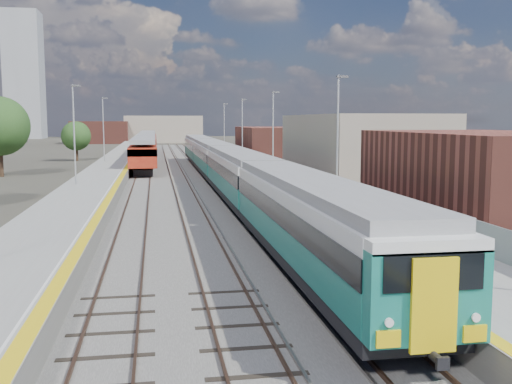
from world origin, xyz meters
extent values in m
plane|color=#47443A|center=(0.00, 50.00, 0.00)|extent=(320.00, 320.00, 0.00)
cube|color=#565451|center=(-2.25, 52.50, 0.03)|extent=(10.50, 155.00, 0.06)
cube|color=#4C3323|center=(0.78, 55.00, 0.11)|extent=(0.07, 160.00, 0.14)
cube|color=#4C3323|center=(2.22, 55.00, 0.11)|extent=(0.07, 160.00, 0.14)
cube|color=#4C3323|center=(-2.72, 55.00, 0.11)|extent=(0.07, 160.00, 0.14)
cube|color=#4C3323|center=(-1.28, 55.00, 0.11)|extent=(0.07, 160.00, 0.14)
cube|color=#4C3323|center=(-6.22, 55.00, 0.11)|extent=(0.07, 160.00, 0.14)
cube|color=#4C3323|center=(-4.78, 55.00, 0.11)|extent=(0.07, 160.00, 0.14)
cube|color=gray|center=(0.45, 55.00, 0.10)|extent=(0.08, 160.00, 0.10)
cube|color=gray|center=(-0.95, 55.00, 0.10)|extent=(0.08, 160.00, 0.10)
cube|color=slate|center=(5.25, 52.50, 0.50)|extent=(4.70, 155.00, 1.00)
cube|color=gray|center=(5.25, 52.50, 1.00)|extent=(4.70, 155.00, 0.03)
cube|color=gold|center=(3.15, 52.50, 1.02)|extent=(0.40, 155.00, 0.01)
cube|color=gray|center=(7.45, 52.50, 1.60)|extent=(0.06, 155.00, 1.20)
cylinder|color=#9EA0A3|center=(6.60, 22.00, 4.77)|extent=(0.12, 0.12, 7.50)
cube|color=#4C4C4F|center=(6.85, 22.00, 8.42)|extent=(0.70, 0.18, 0.14)
cylinder|color=#9EA0A3|center=(6.60, 42.00, 4.77)|extent=(0.12, 0.12, 7.50)
cube|color=#4C4C4F|center=(6.85, 42.00, 8.42)|extent=(0.70, 0.18, 0.14)
cylinder|color=#9EA0A3|center=(6.60, 62.00, 4.77)|extent=(0.12, 0.12, 7.50)
cube|color=#4C4C4F|center=(6.85, 62.00, 8.42)|extent=(0.70, 0.18, 0.14)
cylinder|color=#9EA0A3|center=(6.60, 82.00, 4.77)|extent=(0.12, 0.12, 7.50)
cube|color=#4C4C4F|center=(6.85, 82.00, 8.42)|extent=(0.70, 0.18, 0.14)
cube|color=slate|center=(-9.05, 52.50, 0.50)|extent=(4.30, 155.00, 1.00)
cube|color=gray|center=(-9.05, 52.50, 1.00)|extent=(4.30, 155.00, 0.03)
cube|color=gold|center=(-7.15, 52.50, 1.02)|extent=(0.45, 155.00, 0.01)
cube|color=silver|center=(-7.50, 52.50, 1.03)|extent=(0.08, 155.00, 0.01)
cylinder|color=#9EA0A3|center=(-10.20, 34.00, 4.77)|extent=(0.12, 0.12, 7.50)
cube|color=#4C4C4F|center=(-9.95, 34.00, 8.42)|extent=(0.70, 0.18, 0.14)
cylinder|color=#9EA0A3|center=(-10.20, 60.00, 4.77)|extent=(0.12, 0.12, 7.50)
cube|color=#4C4C4F|center=(-9.95, 60.00, 8.42)|extent=(0.70, 0.18, 0.14)
cube|color=brown|center=(14.00, 18.00, 2.60)|extent=(9.00, 16.00, 5.20)
cube|color=gray|center=(16.00, 45.00, 3.20)|extent=(11.00, 22.00, 6.40)
cube|color=brown|center=(13.00, 78.00, 2.40)|extent=(8.00, 18.00, 4.80)
cube|color=gray|center=(-2.00, 150.00, 3.50)|extent=(20.00, 14.00, 7.00)
cube|color=brown|center=(-18.00, 145.00, 2.80)|extent=(14.00, 12.00, 5.60)
cube|color=gray|center=(-45.00, 190.00, 20.00)|extent=(11.00, 11.00, 40.00)
cube|color=black|center=(1.50, 8.76, 0.86)|extent=(2.65, 19.01, 0.45)
cube|color=#136457|center=(1.50, 8.76, 1.64)|extent=(2.75, 19.01, 1.11)
cube|color=black|center=(1.50, 8.76, 2.52)|extent=(2.81, 19.01, 0.76)
cube|color=silver|center=(1.50, 8.76, 3.12)|extent=(2.75, 19.01, 0.47)
cube|color=gray|center=(1.50, 8.76, 3.53)|extent=(2.44, 19.01, 0.39)
cube|color=black|center=(1.50, 28.27, 0.86)|extent=(2.65, 19.01, 0.45)
cube|color=#136457|center=(1.50, 28.27, 1.64)|extent=(2.75, 19.01, 1.11)
cube|color=black|center=(1.50, 28.27, 2.52)|extent=(2.81, 19.01, 0.76)
cube|color=silver|center=(1.50, 28.27, 3.12)|extent=(2.75, 19.01, 0.47)
cube|color=gray|center=(1.50, 28.27, 3.53)|extent=(2.44, 19.01, 0.39)
cube|color=black|center=(1.50, 47.78, 0.86)|extent=(2.65, 19.01, 0.45)
cube|color=#136457|center=(1.50, 47.78, 1.64)|extent=(2.75, 19.01, 1.11)
cube|color=black|center=(1.50, 47.78, 2.52)|extent=(2.81, 19.01, 0.76)
cube|color=silver|center=(1.50, 47.78, 3.12)|extent=(2.75, 19.01, 0.47)
cube|color=gray|center=(1.50, 47.78, 3.53)|extent=(2.44, 19.01, 0.39)
cube|color=black|center=(1.50, 67.29, 0.86)|extent=(2.65, 19.01, 0.45)
cube|color=#136457|center=(1.50, 67.29, 1.64)|extent=(2.75, 19.01, 1.11)
cube|color=black|center=(1.50, 67.29, 2.52)|extent=(2.81, 19.01, 0.76)
cube|color=silver|center=(1.50, 67.29, 3.12)|extent=(2.75, 19.01, 0.47)
cube|color=gray|center=(1.50, 67.29, 3.53)|extent=(2.44, 19.01, 0.39)
cube|color=#136457|center=(1.50, -0.99, 2.10)|extent=(2.73, 0.58, 2.05)
cube|color=black|center=(1.50, -1.29, 2.68)|extent=(2.24, 0.06, 0.78)
cube|color=gold|center=(1.50, -1.35, 2.00)|extent=(1.02, 0.10, 2.05)
cube|color=black|center=(-5.50, 57.28, 0.48)|extent=(1.96, 16.67, 0.68)
cube|color=maroon|center=(-5.50, 57.28, 2.12)|extent=(2.89, 19.61, 2.06)
cube|color=black|center=(-5.50, 57.28, 2.63)|extent=(2.95, 19.61, 0.72)
cube|color=gray|center=(-5.50, 57.28, 3.66)|extent=(2.58, 19.61, 0.41)
cube|color=black|center=(-5.50, 77.39, 0.48)|extent=(1.96, 16.67, 0.68)
cube|color=maroon|center=(-5.50, 77.39, 2.12)|extent=(2.89, 19.61, 2.06)
cube|color=black|center=(-5.50, 77.39, 2.63)|extent=(2.95, 19.61, 0.72)
cube|color=gray|center=(-5.50, 77.39, 3.66)|extent=(2.58, 19.61, 0.41)
cube|color=black|center=(-5.50, 97.49, 0.48)|extent=(1.96, 16.67, 0.68)
cube|color=maroon|center=(-5.50, 97.49, 2.12)|extent=(2.89, 19.61, 2.06)
cube|color=black|center=(-5.50, 97.49, 2.63)|extent=(2.95, 19.61, 0.72)
cube|color=gray|center=(-5.50, 97.49, 3.66)|extent=(2.58, 19.61, 0.41)
cylinder|color=#382619|center=(-20.06, 52.86, 1.45)|extent=(0.44, 0.44, 2.91)
cylinder|color=#382619|center=(-15.48, 76.97, 1.00)|extent=(0.44, 0.44, 1.99)
sphere|color=#203B16|center=(-15.48, 76.97, 3.60)|extent=(4.21, 4.21, 4.21)
cylinder|color=#382619|center=(21.89, 66.19, 1.05)|extent=(0.44, 0.44, 2.10)
sphere|color=#203B16|center=(21.89, 66.19, 3.79)|extent=(4.44, 4.44, 4.44)
camera|label=1|loc=(-4.19, -12.71, 5.85)|focal=42.00mm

